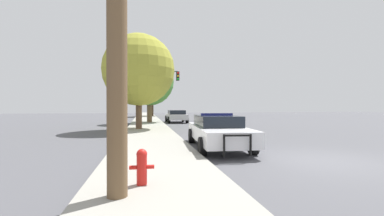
% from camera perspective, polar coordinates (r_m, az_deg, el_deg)
% --- Properties ---
extents(ground_plane, '(110.00, 110.00, 0.00)m').
position_cam_1_polar(ground_plane, '(8.99, 27.19, -10.43)').
color(ground_plane, '#4F4F54').
extents(sidewalk_left, '(3.00, 110.00, 0.13)m').
position_cam_1_polar(sidewalk_left, '(7.16, -8.01, -12.67)').
color(sidewalk_left, '#99968C').
rests_on(sidewalk_left, ground_plane).
extents(police_car, '(2.27, 5.32, 1.39)m').
position_cam_1_polar(police_car, '(10.46, 5.73, -4.95)').
color(police_car, white).
rests_on(police_car, ground_plane).
extents(fire_hydrant, '(0.49, 0.21, 0.71)m').
position_cam_1_polar(fire_hydrant, '(5.30, -11.09, -12.44)').
color(fire_hydrant, red).
rests_on(fire_hydrant, sidewalk_left).
extents(traffic_light, '(3.16, 0.35, 5.11)m').
position_cam_1_polar(traffic_light, '(25.28, -7.02, 5.04)').
color(traffic_light, '#424247').
rests_on(traffic_light, sidewalk_left).
extents(car_background_midblock, '(2.04, 4.13, 1.26)m').
position_cam_1_polar(car_background_midblock, '(26.14, -3.50, -1.74)').
color(car_background_midblock, '#B7B7BC').
rests_on(car_background_midblock, ground_plane).
extents(tree_sidewalk_far, '(5.32, 5.32, 7.15)m').
position_cam_1_polar(tree_sidewalk_far, '(40.83, -8.89, 4.56)').
color(tree_sidewalk_far, '#4C3823').
rests_on(tree_sidewalk_far, sidewalk_left).
extents(tree_sidewalk_near, '(4.88, 4.88, 6.46)m').
position_cam_1_polar(tree_sidewalk_near, '(17.97, -11.75, 8.27)').
color(tree_sidewalk_near, brown).
rests_on(tree_sidewalk_near, sidewalk_left).
extents(tree_sidewalk_mid, '(4.67, 4.67, 6.28)m').
position_cam_1_polar(tree_sidewalk_mid, '(24.95, -9.43, 5.90)').
color(tree_sidewalk_mid, brown).
rests_on(tree_sidewalk_mid, sidewalk_left).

